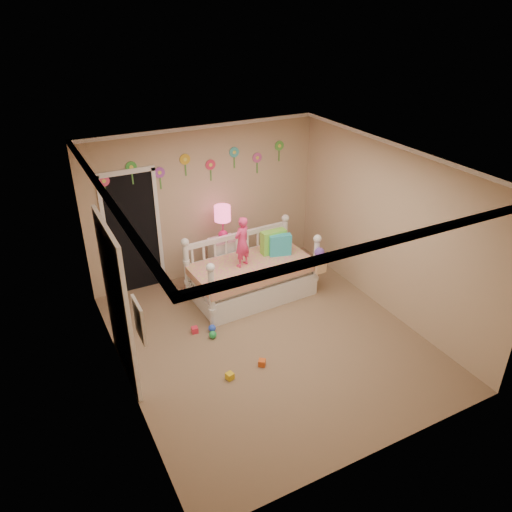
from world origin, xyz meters
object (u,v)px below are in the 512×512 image
table_lamp (223,218)px  daybed (252,267)px  nightstand (224,259)px  child (242,242)px

table_lamp → daybed: bearing=-76.9°
daybed → nightstand: (-0.17, 0.72, -0.16)m
child → nightstand: bearing=-112.7°
daybed → nightstand: 0.76m
daybed → child: child is taller
daybed → table_lamp: bearing=100.5°
child → nightstand: size_ratio=1.11×
daybed → table_lamp: size_ratio=3.28×
daybed → nightstand: size_ratio=2.63×
daybed → child: 0.50m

